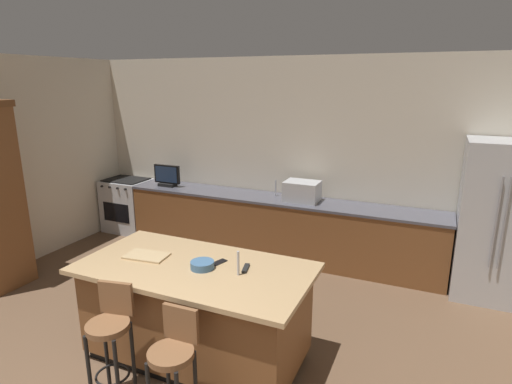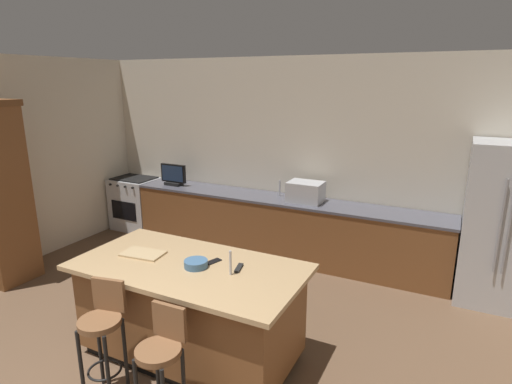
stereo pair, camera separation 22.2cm
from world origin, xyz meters
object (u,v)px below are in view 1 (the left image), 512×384
Objects in this scene: microwave at (302,191)px; cutting_board at (147,256)px; refrigerator at (495,221)px; tv_monitor at (167,177)px; bar_stool_left at (111,334)px; tv_remote at (246,268)px; kitchen_island at (196,311)px; bar_stool_right at (174,361)px; cell_phone at (219,262)px; range_oven at (128,205)px; fruit_bowl at (202,265)px.

microwave is 2.64m from cutting_board.
refrigerator is 4.80× the size of cutting_board.
microwave is at bearing 1.31° from tv_monitor.
bar_stool_left is 5.89× the size of tv_remote.
kitchen_island is at bearing -50.39° from tv_monitor.
cutting_board is (-0.73, -2.54, -0.09)m from microwave.
bar_stool_left reaches higher than tv_remote.
tv_monitor is at bearing 124.27° from bar_stool_right.
cell_phone is (-0.03, -2.38, -0.10)m from microwave.
bar_stool_left is (2.62, -3.27, 0.15)m from range_oven.
refrigerator is at bearing 52.80° from bar_stool_right.
kitchen_island is 4.41× the size of microwave.
bar_stool_left is at bearing -132.49° from refrigerator.
bar_stool_left is at bearing -61.85° from tv_monitor.
tv_remote is (0.78, 0.87, 0.35)m from bar_stool_left.
bar_stool_left is at bearing -114.00° from kitchen_island.
tv_monitor reaches higher than bar_stool_right.
tv_remote is at bearing -84.06° from microwave.
kitchen_island is at bearing -94.53° from microwave.
bar_stool_right is 5.56× the size of tv_remote.
microwave is 0.48× the size of bar_stool_left.
refrigerator is 3.36m from cell_phone.
kitchen_island is 5.32× the size of cutting_board.
microwave is at bearing 106.58° from cell_phone.
cutting_board reaches higher than range_oven.
range_oven is (-5.56, 0.07, -0.50)m from refrigerator.
tv_remote reaches higher than cutting_board.
tv_monitor is 0.49× the size of bar_stool_right.
bar_stool_left is at bearing -51.32° from range_oven.
fruit_bowl is (2.15, -2.49, -0.09)m from tv_monitor.
kitchen_island is at bearing 0.44° from cutting_board.
range_oven is at bearing 176.77° from tv_monitor.
microwave is 1.04× the size of tv_monitor.
kitchen_island is 0.71m from cutting_board.
kitchen_island is 2.60m from microwave.
fruit_bowl is 0.39m from tv_remote.
tv_monitor is 0.46× the size of bar_stool_left.
microwave is 0.51× the size of bar_stool_right.
refrigerator is 4.00m from bar_stool_right.
tv_monitor is at bearing -178.69° from microwave.
tv_remote reaches higher than bar_stool_right.
tv_monitor reaches higher than bar_stool_left.
refrigerator is 3.99m from cutting_board.
cell_phone is at bearing 49.89° from bar_stool_left.
refrigerator reaches higher than bar_stool_right.
refrigerator reaches higher than tv_remote.
kitchen_island is at bearing 54.92° from bar_stool_left.
microwave is at bearing 0.02° from range_oven.
bar_stool_right is at bearing -75.68° from fruit_bowl.
bar_stool_left is 0.84m from cutting_board.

